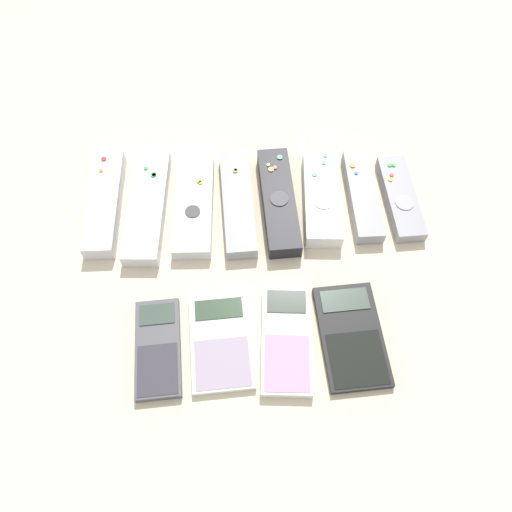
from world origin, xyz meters
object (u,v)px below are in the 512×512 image
Objects in this scene: remote_0 at (105,203)px; calculator_0 at (158,348)px; remote_7 at (400,198)px; calculator_1 at (221,342)px; remote_5 at (322,197)px; calculator_2 at (286,339)px; remote_4 at (278,201)px; calculator_3 at (351,335)px; remote_2 at (194,205)px; remote_3 at (238,203)px; remote_6 at (362,195)px; remote_1 at (148,206)px.

calculator_0 is (0.10, -0.24, -0.01)m from remote_0.
remote_7 is (0.47, -0.01, -0.00)m from remote_0.
remote_5 is at bearing 51.67° from calculator_1.
remote_4 is at bearing 92.85° from calculator_2.
calculator_3 is (-0.11, -0.23, -0.00)m from remote_7.
remote_2 is at bearing 130.82° from calculator_3.
remote_3 is 0.26m from remote_7.
remote_7 is 0.25m from calculator_3.
remote_0 is at bearing 142.73° from calculator_2.
remote_0 is 0.30m from calculator_1.
calculator_2 is (0.18, 0.01, 0.00)m from calculator_0.
remote_0 is 1.13× the size of remote_6.
remote_1 is (0.07, -0.01, -0.00)m from remote_0.
calculator_0 is at bearing -174.68° from calculator_2.
remote_6 is (0.27, 0.01, 0.00)m from remote_2.
remote_2 is 1.31× the size of calculator_1.
remote_7 is 1.12× the size of calculator_0.
remote_7 reaches higher than calculator_1.
remote_0 reaches higher than calculator_2.
remote_6 is at bearing 3.99° from remote_1.
calculator_1 is at bearing -99.96° from remote_3.
remote_6 is 1.07× the size of remote_7.
remote_1 is 1.17× the size of remote_5.
remote_7 is 0.30m from calculator_2.
remote_6 reaches higher than calculator_1.
remote_0 is 1.20× the size of calculator_2.
remote_0 is 0.14m from remote_2.
remote_5 reaches higher than calculator_0.
calculator_0 is (-0.11, -0.23, -0.01)m from remote_3.
remote_0 is 1.34× the size of calculator_0.
remote_3 is (0.07, 0.00, 0.00)m from remote_2.
remote_2 is 0.13m from remote_4.
remote_1 is 0.21m from remote_4.
calculator_2 is (0.09, -0.00, 0.00)m from calculator_1.
remote_6 reaches higher than remote_7.
remote_7 is at bearing 2.96° from remote_1.
remote_4 is 1.38× the size of calculator_0.
remote_2 is at bearing 177.61° from remote_4.
remote_6 is at bearing 4.69° from remote_5.
calculator_1 is (-0.09, -0.23, -0.01)m from remote_4.
remote_4 is 1.37× the size of calculator_1.
remote_4 reaches higher than remote_3.
calculator_0 reaches higher than calculator_3.
remote_3 reaches higher than calculator_1.
remote_7 is at bearing -0.59° from remote_0.
remote_4 reaches higher than remote_2.
remote_4 is (0.06, -0.00, 0.00)m from remote_3.
calculator_1 is at bearing 0.06° from calculator_0.
remote_0 is 0.21m from remote_3.
calculator_0 is at bearing -132.61° from remote_5.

